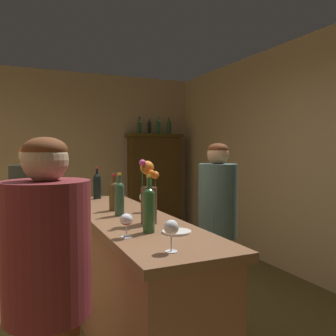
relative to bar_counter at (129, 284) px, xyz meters
name	(u,v)px	position (x,y,z in m)	size (l,w,h in m)	color
wall_back	(48,156)	(-0.22, 3.62, 0.88)	(5.13, 0.12, 2.79)	tan
bar_counter	(129,284)	(0.00, 0.00, 0.00)	(0.58, 2.23, 1.02)	#8F5C40
display_cabinet	(154,181)	(1.56, 3.35, 0.41)	(0.99, 0.36, 1.77)	#442F11
wine_bottle_merlot	(97,185)	(-0.01, 0.96, 0.64)	(0.08, 0.08, 0.31)	black
wine_bottle_rose	(149,208)	(-0.04, -0.53, 0.65)	(0.07, 0.07, 0.34)	#2A5327
wine_bottle_pinot	(119,197)	(-0.05, 0.04, 0.64)	(0.07, 0.07, 0.31)	#2A4A32
wine_bottle_syrah	(114,194)	(-0.03, 0.26, 0.63)	(0.08, 0.08, 0.29)	#473216
wine_glass_front	(171,228)	(-0.08, -0.93, 0.62)	(0.07, 0.07, 0.15)	white
wine_glass_mid	(144,198)	(0.16, 0.10, 0.61)	(0.07, 0.07, 0.15)	white
wine_glass_rear	(126,221)	(-0.20, -0.59, 0.60)	(0.07, 0.07, 0.13)	white
flower_arrangement	(149,195)	(0.04, -0.30, 0.69)	(0.14, 0.13, 0.42)	#503023
cheese_plate	(177,232)	(0.10, -0.60, 0.51)	(0.17, 0.17, 0.01)	white
display_bottle_left	(139,126)	(1.28, 3.35, 1.38)	(0.07, 0.07, 0.29)	#1F3F1D
display_bottle_midleft	(149,127)	(1.47, 3.35, 1.38)	(0.07, 0.07, 0.27)	black
display_bottle_center	(159,126)	(1.64, 3.35, 1.40)	(0.06, 0.06, 0.33)	#225127
display_bottle_midright	(169,127)	(1.84, 3.35, 1.40)	(0.07, 0.07, 0.30)	#264826
patron_in_navy	(32,226)	(-0.62, 0.79, 0.33)	(0.35, 0.35, 1.54)	#AAAF91
patron_tall	(48,299)	(-0.63, -0.82, 0.33)	(0.38, 0.38, 1.56)	brown
bartender	(217,229)	(0.76, -0.01, 0.34)	(0.31, 0.31, 1.55)	#989A8E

